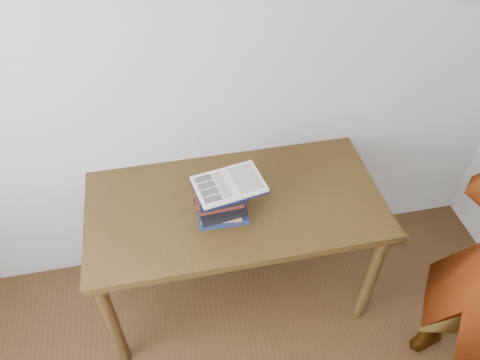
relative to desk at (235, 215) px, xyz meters
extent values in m
cube|color=beige|center=(-0.09, 0.37, 0.60)|extent=(3.50, 0.04, 2.60)
cube|color=#4C3213|center=(0.00, 0.00, 0.07)|extent=(1.49, 0.74, 0.04)
cylinder|color=#4C3213|center=(-0.68, -0.31, -0.32)|extent=(0.06, 0.06, 0.76)
cylinder|color=#4C3213|center=(0.68, -0.31, -0.32)|extent=(0.06, 0.06, 0.76)
cylinder|color=#4C3213|center=(-0.68, 0.31, -0.32)|extent=(0.06, 0.06, 0.76)
cylinder|color=#4C3213|center=(0.68, 0.31, -0.32)|extent=(0.06, 0.06, 0.76)
cube|color=#172846|center=(-0.08, -0.07, 0.11)|extent=(0.25, 0.17, 0.04)
cube|color=tan|center=(-0.09, -0.08, 0.15)|extent=(0.21, 0.16, 0.03)
cube|color=black|center=(-0.09, -0.09, 0.18)|extent=(0.24, 0.19, 0.03)
cube|color=maroon|center=(-0.09, -0.06, 0.21)|extent=(0.22, 0.15, 0.03)
cube|color=maroon|center=(-0.09, -0.07, 0.24)|extent=(0.24, 0.17, 0.03)
cube|color=black|center=(-0.08, -0.09, 0.27)|extent=(0.24, 0.17, 0.03)
cube|color=black|center=(-0.04, -0.06, 0.29)|extent=(0.36, 0.28, 0.01)
cube|color=silver|center=(-0.12, -0.08, 0.30)|extent=(0.19, 0.24, 0.01)
cube|color=silver|center=(0.04, -0.05, 0.30)|extent=(0.19, 0.24, 0.01)
cylinder|color=silver|center=(-0.04, -0.06, 0.30)|extent=(0.05, 0.21, 0.01)
cube|color=black|center=(-0.15, -0.01, 0.31)|extent=(0.09, 0.05, 0.00)
cube|color=black|center=(-0.14, -0.06, 0.31)|extent=(0.09, 0.05, 0.00)
cube|color=black|center=(-0.14, -0.10, 0.31)|extent=(0.09, 0.05, 0.00)
cube|color=black|center=(-0.13, -0.15, 0.31)|extent=(0.09, 0.05, 0.00)
cube|color=beige|center=(-0.07, -0.07, 0.31)|extent=(0.07, 0.18, 0.00)
cube|color=beige|center=(0.04, -0.05, 0.31)|extent=(0.15, 0.20, 0.00)
camera|label=1|loc=(-0.29, -1.55, 1.84)|focal=35.00mm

